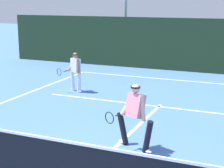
# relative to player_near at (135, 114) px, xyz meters

# --- Properties ---
(court_line_baseline_far) EXTENTS (10.45, 0.10, 0.01)m
(court_line_baseline_far) POSITION_rel_player_near_xyz_m (-0.45, 8.09, -0.89)
(court_line_baseline_far) COLOR white
(court_line_baseline_far) RESTS_ON ground_plane
(court_line_service) EXTENTS (8.52, 0.10, 0.01)m
(court_line_service) POSITION_rel_player_near_xyz_m (-0.45, 3.70, -0.89)
(court_line_service) COLOR white
(court_line_service) RESTS_ON ground_plane
(court_line_centre) EXTENTS (0.10, 6.40, 0.01)m
(court_line_centre) POSITION_rel_player_near_xyz_m (-0.45, 0.74, -0.89)
(court_line_centre) COLOR white
(court_line_centre) RESTS_ON ground_plane
(tennis_net) EXTENTS (11.45, 0.09, 1.07)m
(tennis_net) POSITION_rel_player_near_xyz_m (-0.45, -2.46, -0.36)
(tennis_net) COLOR #1E4723
(tennis_net) RESTS_ON ground_plane
(player_near) EXTENTS (1.17, 0.86, 1.62)m
(player_near) POSITION_rel_player_near_xyz_m (0.00, 0.00, 0.00)
(player_near) COLOR black
(player_near) RESTS_ON ground_plane
(player_far) EXTENTS (0.97, 0.83, 1.55)m
(player_far) POSITION_rel_player_near_xyz_m (-4.09, 4.47, -0.04)
(player_far) COLOR silver
(player_far) RESTS_ON ground_plane
(tennis_ball) EXTENTS (0.07, 0.07, 0.07)m
(tennis_ball) POSITION_rel_player_near_xyz_m (-1.73, -0.76, -0.86)
(tennis_ball) COLOR #D1E033
(tennis_ball) RESTS_ON ground_plane
(back_fence_windscreen) EXTENTS (21.56, 0.12, 2.68)m
(back_fence_windscreen) POSITION_rel_player_near_xyz_m (-0.45, 10.34, 0.45)
(back_fence_windscreen) COLOR #21371E
(back_fence_windscreen) RESTS_ON ground_plane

